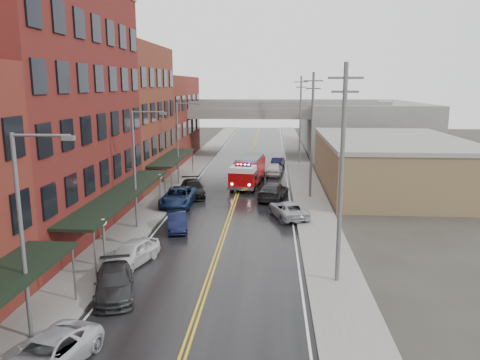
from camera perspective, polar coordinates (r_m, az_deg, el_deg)
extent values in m
cube|color=black|center=(41.40, -0.97, -3.63)|extent=(11.00, 160.00, 0.02)
cube|color=slate|center=(42.63, -10.81, -3.30)|extent=(3.00, 160.00, 0.15)
cube|color=slate|center=(41.40, 9.17, -3.69)|extent=(3.00, 160.00, 0.15)
cube|color=gray|center=(42.24, -8.64, -3.36)|extent=(0.30, 160.00, 0.15)
cube|color=gray|center=(41.28, 6.88, -3.67)|extent=(0.30, 160.00, 0.15)
cube|color=maroon|center=(36.91, -23.29, 7.74)|extent=(9.00, 20.00, 18.00)
cube|color=brown|center=(53.14, -14.53, 7.58)|extent=(9.00, 15.00, 15.00)
cube|color=maroon|center=(70.02, -9.92, 7.42)|extent=(9.00, 20.00, 12.00)
cube|color=brown|center=(52.00, 17.90, 1.75)|extent=(14.00, 22.00, 5.00)
cube|color=slate|center=(81.38, 14.40, 6.37)|extent=(18.00, 30.00, 8.00)
cylinder|color=slate|center=(25.36, -19.57, -10.81)|extent=(0.10, 0.10, 3.00)
cube|color=black|center=(35.48, -14.16, -1.60)|extent=(2.60, 18.00, 0.18)
cylinder|color=slate|center=(27.76, -17.26, -8.69)|extent=(0.10, 0.10, 3.00)
cylinder|color=slate|center=(43.57, -9.14, -0.99)|extent=(0.10, 0.10, 3.00)
cube|color=black|center=(52.08, -8.21, 2.77)|extent=(2.60, 13.00, 0.18)
cylinder|color=slate|center=(46.24, -8.35, -0.24)|extent=(0.10, 0.10, 3.00)
cylinder|color=slate|center=(58.01, -5.79, 2.22)|extent=(0.10, 0.10, 3.00)
cylinder|color=#59595B|center=(29.22, -16.21, -7.82)|extent=(0.14, 0.14, 2.80)
sphere|color=silver|center=(28.77, -16.38, -4.99)|extent=(0.44, 0.44, 0.44)
cylinder|color=#59595B|center=(42.09, -9.69, -1.59)|extent=(0.14, 0.14, 2.80)
sphere|color=silver|center=(41.78, -9.76, 0.41)|extent=(0.44, 0.44, 0.44)
cylinder|color=#59595B|center=(21.54, -25.03, -6.75)|extent=(0.18, 0.18, 9.00)
cylinder|color=#59595B|center=(20.10, -23.09, 5.03)|extent=(2.40, 0.12, 0.12)
cube|color=#59595B|center=(19.63, -20.20, 4.81)|extent=(0.50, 0.22, 0.18)
cylinder|color=#59595B|center=(35.91, -12.73, 1.07)|extent=(0.18, 0.18, 9.00)
cylinder|color=#59595B|center=(35.06, -11.15, 8.14)|extent=(2.40, 0.12, 0.12)
cube|color=#59595B|center=(34.79, -9.38, 8.01)|extent=(0.50, 0.22, 0.18)
cylinder|color=#59595B|center=(51.25, -7.61, 4.34)|extent=(0.18, 0.18, 9.00)
cylinder|color=#59595B|center=(50.66, -6.40, 9.28)|extent=(2.40, 0.12, 0.12)
cube|color=#59595B|center=(50.48, -5.15, 9.18)|extent=(0.50, 0.22, 0.18)
cylinder|color=#59595B|center=(25.53, 12.25, 0.31)|extent=(0.24, 0.24, 12.00)
cube|color=#59595B|center=(25.06, 12.76, 12.05)|extent=(1.80, 0.12, 0.12)
cube|color=#59595B|center=(25.06, 12.69, 10.45)|extent=(1.40, 0.12, 0.12)
cylinder|color=#59595B|center=(45.20, 8.74, 5.26)|extent=(0.24, 0.24, 12.00)
cube|color=#59595B|center=(44.94, 8.95, 11.86)|extent=(1.80, 0.12, 0.12)
cube|color=#59595B|center=(44.94, 8.92, 10.97)|extent=(1.40, 0.12, 0.12)
cylinder|color=#59595B|center=(65.07, 7.36, 7.19)|extent=(0.24, 0.24, 12.00)
cube|color=#59595B|center=(64.89, 7.48, 11.77)|extent=(1.80, 0.12, 0.12)
cube|color=#59595B|center=(64.89, 7.46, 11.16)|extent=(1.40, 0.12, 0.12)
cube|color=slate|center=(71.99, 1.27, 8.29)|extent=(40.00, 10.00, 1.50)
cube|color=slate|center=(73.67, -7.35, 5.35)|extent=(1.60, 8.00, 6.00)
cube|color=slate|center=(72.60, 10.00, 5.18)|extent=(1.60, 8.00, 6.00)
cube|color=#970608|center=(52.14, 1.23, 1.35)|extent=(3.31, 6.02, 2.19)
cube|color=#970608|center=(48.27, 0.38, 0.15)|extent=(2.93, 3.02, 1.56)
cube|color=silver|center=(48.07, 0.38, 1.36)|extent=(2.77, 2.79, 0.52)
cube|color=black|center=(48.41, 0.42, 0.56)|extent=(2.82, 1.99, 0.83)
cube|color=slate|center=(51.93, 1.23, 2.71)|extent=(3.00, 5.57, 0.31)
cube|color=black|center=(48.01, 0.38, 1.77)|extent=(1.69, 0.50, 0.15)
sphere|color=#FF0C0C|center=(48.11, -0.29, 1.89)|extent=(0.21, 0.21, 0.21)
sphere|color=#1933FF|center=(47.90, 1.05, 1.84)|extent=(0.21, 0.21, 0.21)
cylinder|color=black|center=(48.56, -0.98, -0.73)|extent=(1.08, 0.49, 1.04)
cylinder|color=black|center=(48.13, 1.69, -0.84)|extent=(1.08, 0.49, 1.04)
cylinder|color=black|center=(52.05, -0.12, 0.11)|extent=(1.08, 0.49, 1.04)
cylinder|color=black|center=(51.65, 2.37, 0.01)|extent=(1.08, 0.49, 1.04)
cylinder|color=black|center=(54.56, 0.42, 0.64)|extent=(1.08, 0.49, 1.04)
cylinder|color=black|center=(54.18, 2.80, 0.55)|extent=(1.08, 0.49, 1.04)
imported|color=#B5B8BE|center=(20.49, -22.52, -19.20)|extent=(3.33, 5.29, 1.36)
imported|color=#252628|center=(25.83, -15.09, -12.02)|extent=(3.31, 5.21, 1.41)
imported|color=silver|center=(29.70, -13.04, -8.65)|extent=(2.98, 4.75, 1.51)
imported|color=black|center=(35.92, -7.70, -5.03)|extent=(2.34, 4.28, 1.34)
imported|color=#132547|center=(42.92, -7.51, -2.06)|extent=(2.74, 5.93, 1.65)
imported|color=black|center=(46.39, -5.81, -1.03)|extent=(3.47, 5.84, 1.59)
imported|color=#9D9FA5|center=(38.98, 5.88, -3.60)|extent=(3.69, 5.52, 1.41)
imported|color=#27272A|center=(45.13, 4.06, -1.35)|extent=(3.41, 5.87, 1.60)
imported|color=silver|center=(56.89, 4.19, 1.35)|extent=(2.28, 4.84, 1.60)
imported|color=black|center=(62.83, 4.66, 2.19)|extent=(2.04, 4.21, 1.33)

